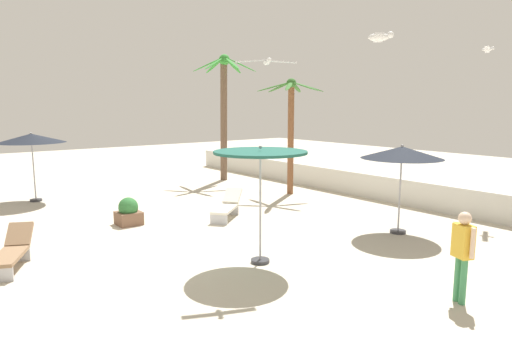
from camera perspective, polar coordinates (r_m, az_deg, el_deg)
ground_plane at (r=12.73m, az=-11.72°, el=-7.66°), size 56.00×56.00×0.00m
boundary_wall at (r=18.44m, az=14.96°, el=-1.02°), size 25.20×0.30×0.95m
patio_umbrella_0 at (r=19.21m, az=-26.12°, el=4.52°), size 2.46×2.46×2.64m
patio_umbrella_1 at (r=13.51m, az=17.66°, el=3.06°), size 2.28×2.28×2.56m
patio_umbrella_2 at (r=10.37m, az=0.55°, el=2.46°), size 2.13×2.13×2.75m
palm_tree_0 at (r=18.78m, az=4.37°, el=7.34°), size 2.79×2.50×4.70m
palm_tree_1 at (r=22.26m, az=-4.01°, el=9.27°), size 3.03×2.87×5.99m
lounge_chair_0 at (r=15.00m, az=-3.62°, el=-3.35°), size 1.62×1.80×0.84m
lounge_chair_1 at (r=11.85m, az=-28.08°, el=-7.89°), size 1.94×1.31×0.84m
guest_0 at (r=9.31m, az=24.28°, el=-7.81°), size 0.52×0.36×1.74m
seagull_0 at (r=17.17m, az=26.82°, el=14.20°), size 0.58×1.02×0.16m
seagull_1 at (r=7.52m, az=15.15°, el=16.72°), size 0.70×0.80×0.14m
seagull_2 at (r=10.08m, az=1.37°, el=14.37°), size 0.62×1.30×0.14m
planter at (r=14.67m, az=-15.55°, el=-4.01°), size 0.70×0.70×0.85m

